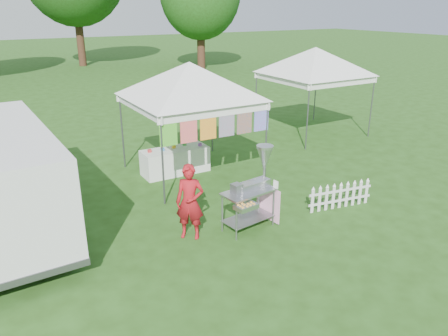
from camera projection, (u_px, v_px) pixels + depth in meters
ground at (267, 226)px, 9.12m from camera, size 120.00×120.00×0.00m
canopy_main at (189, 62)px, 10.90m from camera, size 4.24×4.24×3.45m
canopy_right at (316, 47)px, 14.72m from camera, size 4.24×4.24×3.45m
donut_cart at (256, 182)px, 8.77m from camera, size 1.22×0.98×1.69m
vendor at (190, 202)px, 8.42m from camera, size 0.66×0.63×1.52m
picket_fence at (340, 196)px, 9.83m from camera, size 1.60×0.30×0.56m
display_table at (175, 161)px, 11.89m from camera, size 1.80×0.70×0.69m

